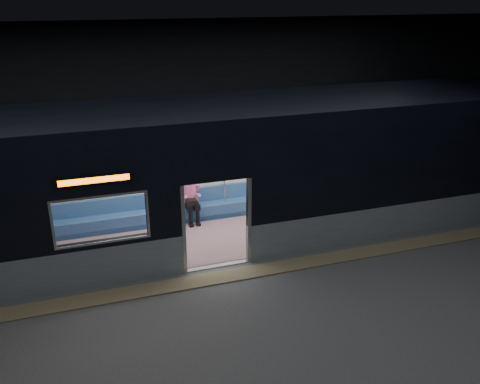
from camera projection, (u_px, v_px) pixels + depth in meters
station_floor at (232, 291)px, 10.50m from camera, size 24.00×14.00×0.01m
station_envelope at (230, 117)px, 9.14m from camera, size 24.00×14.00×5.00m
tactile_strip at (224, 277)px, 10.98m from camera, size 22.80×0.50×0.03m
metro_car at (199, 168)px, 12.05m from camera, size 18.00×3.04×3.35m
passenger at (191, 195)px, 13.34m from camera, size 0.39×0.65×1.30m
handbag at (191, 202)px, 13.19m from camera, size 0.33×0.31×0.13m
transit_map at (303, 154)px, 14.33m from camera, size 1.03×0.03×0.67m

